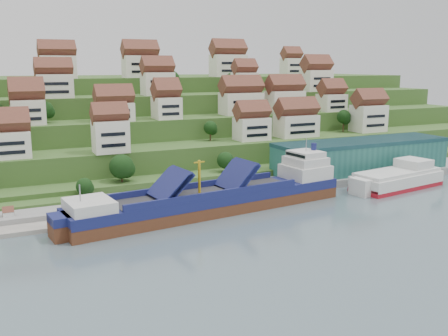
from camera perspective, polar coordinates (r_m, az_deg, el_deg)
ground at (r=126.63m, az=2.13°, el=-4.76°), size 300.00×300.00×0.00m
quay at (r=148.51m, az=6.35°, el=-1.92°), size 180.00×14.00×2.20m
hillside at (r=220.13m, az=-10.32°, el=4.91°), size 260.00×128.00×31.00m
hillside_village at (r=179.71m, az=-5.99°, el=8.07°), size 157.80×63.58×29.26m
hillside_trees at (r=160.08m, az=-9.20°, el=4.72°), size 144.26×62.27×30.62m
warehouse at (r=167.46m, az=15.43°, el=1.40°), size 60.00×15.00×10.00m
flagpole at (r=142.13m, az=6.81°, el=-0.16°), size 1.28×0.16×8.00m
cargo_ship at (r=124.58m, az=-0.48°, el=-3.55°), size 73.40×19.65×16.03m
second_ship at (r=157.10m, az=19.29°, el=-1.20°), size 31.18×15.42×8.66m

